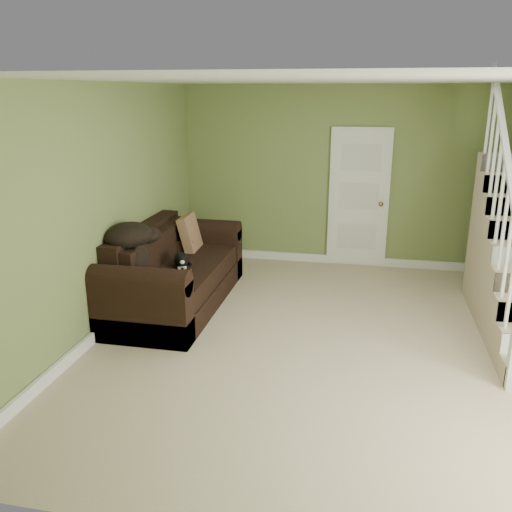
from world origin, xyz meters
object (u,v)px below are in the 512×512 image
at_px(sofa, 173,275).
at_px(cat, 181,260).
at_px(side_table, 176,259).
at_px(banana, 185,273).

relative_size(sofa, cat, 5.33).
height_order(side_table, banana, side_table).
height_order(sofa, cat, sofa).
xyz_separation_m(sofa, side_table, (-0.23, 0.71, -0.03)).
xyz_separation_m(sofa, banana, (0.28, -0.37, 0.18)).
bearing_deg(sofa, side_table, 107.80).
relative_size(sofa, side_table, 2.72).
xyz_separation_m(sofa, cat, (0.15, -0.12, 0.24)).
xyz_separation_m(side_table, cat, (0.38, -0.83, 0.27)).
bearing_deg(banana, side_table, 83.13).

